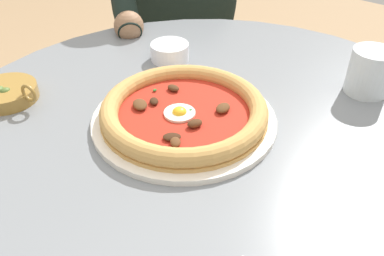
{
  "coord_description": "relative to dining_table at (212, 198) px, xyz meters",
  "views": [
    {
      "loc": [
        -0.43,
        -0.29,
        1.15
      ],
      "look_at": [
        -0.01,
        0.04,
        0.75
      ],
      "focal_mm": 38.09,
      "sensor_mm": 36.0,
      "label": 1
    }
  ],
  "objects": [
    {
      "name": "water_glass",
      "position": [
        0.27,
        -0.14,
        0.19
      ],
      "size": [
        0.08,
        0.08,
        0.08
      ],
      "color": "silver",
      "rests_on": "dining_table"
    },
    {
      "name": "cafe_chair_diner",
      "position": [
        0.6,
        0.61,
        -0.09
      ],
      "size": [
        0.57,
        0.57,
        0.84
      ],
      "color": "beige",
      "rests_on": "ground"
    },
    {
      "name": "olive_pan",
      "position": [
        -0.15,
        0.35,
        0.16
      ],
      "size": [
        0.11,
        0.14,
        0.05
      ],
      "color": "olive",
      "rests_on": "dining_table"
    },
    {
      "name": "pizza_on_plate",
      "position": [
        -0.01,
        0.06,
        0.17
      ],
      "size": [
        0.3,
        0.3,
        0.04
      ],
      "color": "white",
      "rests_on": "dining_table"
    },
    {
      "name": "ramekin_capers",
      "position": [
        0.15,
        0.22,
        0.17
      ],
      "size": [
        0.08,
        0.08,
        0.04
      ],
      "color": "white",
      "rests_on": "dining_table"
    },
    {
      "name": "dining_table",
      "position": [
        0.0,
        0.0,
        0.0
      ],
      "size": [
        0.96,
        0.96,
        0.75
      ],
      "color": "gray",
      "rests_on": "ground"
    },
    {
      "name": "diner_person",
      "position": [
        0.5,
        0.51,
        -0.08
      ],
      "size": [
        0.57,
        0.44,
        1.16
      ],
      "color": "#282833",
      "rests_on": "ground"
    }
  ]
}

